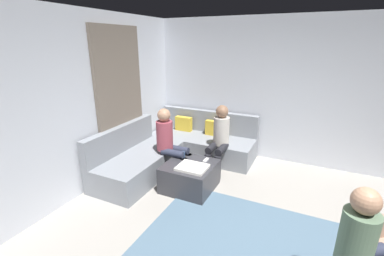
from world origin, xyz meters
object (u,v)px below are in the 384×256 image
at_px(coffee_mug, 183,155).
at_px(game_remote, 206,160).
at_px(ottoman, 190,176).
at_px(person_on_armchair, 365,244).
at_px(sectional_couch, 176,149).
at_px(person_on_couch_back, 219,136).
at_px(person_on_couch_side, 170,140).

xyz_separation_m(coffee_mug, game_remote, (0.40, 0.04, -0.04)).
bearing_deg(coffee_mug, game_remote, 5.71).
bearing_deg(ottoman, coffee_mug, 140.71).
bearing_deg(person_on_armchair, sectional_couch, -157.73).
distance_m(game_remote, person_on_armchair, 2.41).
bearing_deg(person_on_couch_back, person_on_armchair, 136.16).
distance_m(person_on_couch_back, person_on_couch_side, 0.88).
height_order(ottoman, person_on_couch_back, person_on_couch_back).
distance_m(sectional_couch, person_on_armchair, 3.38).
distance_m(ottoman, person_on_couch_back, 0.91).
xyz_separation_m(game_remote, person_on_armchair, (1.99, -1.34, 0.21)).
distance_m(ottoman, game_remote, 0.36).
bearing_deg(sectional_couch, person_on_couch_back, 3.75).
distance_m(ottoman, person_on_armchair, 2.48).
distance_m(game_remote, person_on_couch_side, 0.71).
relative_size(sectional_couch, person_on_couch_back, 2.12).
height_order(ottoman, game_remote, game_remote).
bearing_deg(coffee_mug, person_on_couch_back, 54.33).
bearing_deg(sectional_couch, coffee_mug, -52.11).
distance_m(coffee_mug, person_on_couch_back, 0.75).
xyz_separation_m(sectional_couch, coffee_mug, (0.42, -0.53, 0.19)).
bearing_deg(coffee_mug, person_on_armchair, -28.54).
height_order(ottoman, person_on_armchair, person_on_armchair).
height_order(sectional_couch, ottoman, sectional_couch).
relative_size(sectional_couch, ottoman, 3.36).
xyz_separation_m(sectional_couch, person_on_armchair, (2.81, -1.84, 0.36)).
bearing_deg(coffee_mug, person_on_couch_side, 169.88).
relative_size(game_remote, person_on_couch_side, 0.12).
height_order(person_on_couch_side, person_on_armchair, person_on_couch_side).
xyz_separation_m(coffee_mug, person_on_couch_side, (-0.27, 0.05, 0.19)).
xyz_separation_m(sectional_couch, game_remote, (0.82, -0.49, 0.15)).
height_order(coffee_mug, game_remote, coffee_mug).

